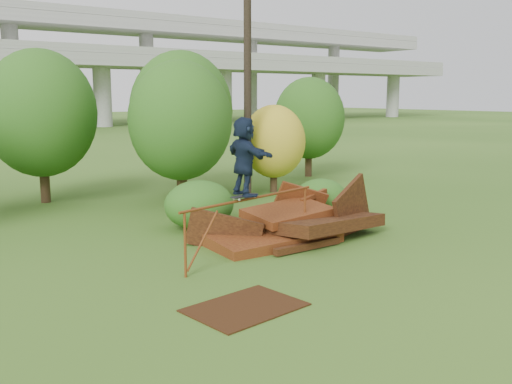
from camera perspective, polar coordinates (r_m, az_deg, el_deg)
ground at (r=13.29m, az=7.97°, el=-7.65°), size 240.00×240.00×0.00m
scrap_pile at (r=15.81m, az=3.87°, el=-3.36°), size 5.67×3.13×2.07m
grind_rail at (r=13.88m, az=-0.42°, el=-1.70°), size 4.55×1.06×1.49m
skateboard at (r=13.62m, az=-1.16°, el=-0.39°), size 0.80×0.37×0.08m
skater at (r=13.48m, az=-1.18°, el=3.59°), size 0.67×1.77×1.87m
flat_plate at (r=10.88m, az=-1.10°, el=-11.46°), size 2.23×1.72×0.03m
tree_1 at (r=22.22m, az=-20.74°, el=7.36°), size 4.02×4.02×5.59m
tree_2 at (r=20.31m, az=-7.59°, el=7.07°), size 3.65×3.65×5.15m
tree_3 at (r=23.04m, az=-7.48°, el=8.07°), size 4.09×4.09×5.68m
tree_4 at (r=23.20m, az=1.79°, el=5.06°), size 2.58×2.58×3.56m
tree_5 at (r=27.78m, az=5.34°, el=7.35°), size 3.41×3.41×4.79m
shrub_left at (r=16.96m, az=-5.70°, el=-1.27°), size 2.10×1.94×1.46m
shrub_right at (r=18.65m, az=6.50°, el=-0.59°), size 1.78×1.63×1.26m
utility_pole at (r=21.38m, az=-0.85°, el=13.03°), size 1.40×0.28×10.22m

